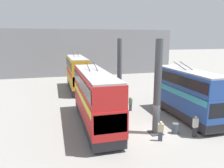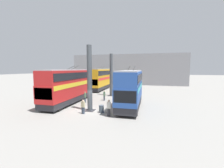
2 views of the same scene
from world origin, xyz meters
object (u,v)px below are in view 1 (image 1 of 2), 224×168
oil_drum (175,128)px  person_by_right_row (115,111)px  bus_right_far (77,71)px  person_aisle_foreground (161,131)px  person_by_left_row (195,126)px  bus_right_near (95,95)px  person_aisle_midway (131,103)px  bus_left_near (188,91)px

oil_drum → person_by_right_row: bearing=42.1°
bus_right_far → person_aisle_foreground: (-18.83, -4.26, -2.01)m
person_aisle_foreground → bus_right_far: bearing=30.4°
person_by_left_row → oil_drum: person_by_left_row is taller
bus_right_near → person_aisle_midway: 5.74m
bus_right_near → person_aisle_foreground: bus_right_near is taller
person_aisle_foreground → person_aisle_midway: size_ratio=1.02×
bus_right_far → person_aisle_midway: bus_right_far is taller
person_aisle_foreground → oil_drum: bearing=-45.8°
bus_left_near → person_by_right_row: (1.54, 6.93, -1.90)m
person_aisle_foreground → person_by_left_row: (-0.08, -3.02, 0.10)m
bus_right_near → person_aisle_foreground: (-4.43, -4.26, -1.96)m
person_aisle_midway → oil_drum: bearing=97.4°
person_by_left_row → oil_drum: bearing=-139.2°
bus_right_far → person_aisle_foreground: bus_right_far is taller
person_by_left_row → oil_drum: 1.62m
bus_left_near → person_by_left_row: (-3.88, 1.79, -1.81)m
bus_right_near → person_by_left_row: 8.76m
person_aisle_midway → person_by_left_row: size_ratio=0.89×
bus_right_far → oil_drum: (-17.90, -6.11, -2.43)m
bus_right_far → person_by_left_row: bus_right_far is taller
bus_left_near → bus_right_far: (15.03, 9.06, 0.11)m
person_by_right_row → bus_right_near: bearing=-6.6°
person_aisle_foreground → person_by_left_row: bearing=-73.9°
bus_right_near → person_by_right_row: 3.03m
bus_right_near → person_aisle_midway: (2.98, -4.48, -1.98)m
person_by_left_row → person_aisle_midway: bearing=-168.0°
oil_drum → person_aisle_foreground: bearing=116.6°
person_by_right_row → oil_drum: person_by_right_row is taller
bus_left_near → person_aisle_midway: bus_left_near is taller
bus_right_near → person_by_right_row: size_ratio=6.84×
person_by_right_row → oil_drum: 5.95m
bus_left_near → bus_right_near: bearing=86.0°
person_aisle_midway → person_by_right_row: (-2.08, 2.35, 0.02)m
oil_drum → bus_right_far: bearing=18.8°
person_by_right_row → bus_left_near: bearing=138.0°
bus_left_near → bus_right_near: (0.64, 9.06, 0.06)m
bus_right_far → person_aisle_midway: bearing=-158.6°
bus_right_far → person_by_left_row: (-18.91, -7.27, -1.92)m
bus_left_near → oil_drum: bus_left_near is taller
bus_right_far → person_aisle_midway: size_ratio=6.34×
person_aisle_foreground → person_by_right_row: person_by_right_row is taller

